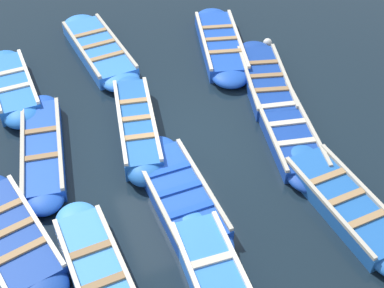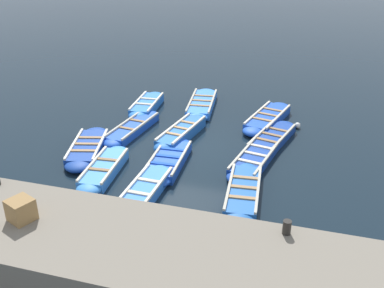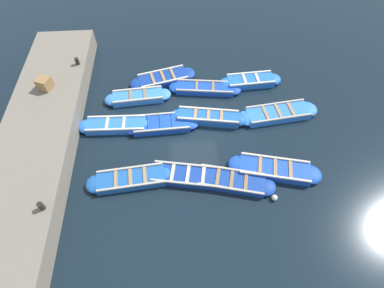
{
  "view_description": "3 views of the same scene",
  "coord_description": "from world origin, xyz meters",
  "px_view_note": "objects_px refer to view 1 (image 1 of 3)",
  "views": [
    {
      "loc": [
        8.06,
        -2.54,
        7.72
      ],
      "look_at": [
        0.25,
        0.35,
        0.15
      ],
      "focal_mm": 50.0,
      "sensor_mm": 36.0,
      "label": 1
    },
    {
      "loc": [
        14.34,
        4.16,
        7.43
      ],
      "look_at": [
        0.51,
        0.17,
        0.39
      ],
      "focal_mm": 42.0,
      "sensor_mm": 36.0,
      "label": 2
    },
    {
      "loc": [
        0.72,
        8.66,
        10.82
      ],
      "look_at": [
        0.2,
        0.98,
        0.33
      ],
      "focal_mm": 28.0,
      "sensor_mm": 36.0,
      "label": 3
    }
  ],
  "objects_px": {
    "boat_bow_out": "(286,128)",
    "boat_outer_left": "(11,236)",
    "boat_mid_row": "(219,285)",
    "boat_end_of_row": "(180,195)",
    "boat_far_corner": "(137,126)",
    "boat_centre": "(12,86)",
    "boat_inner_gap": "(99,50)",
    "boat_broadside": "(42,149)",
    "boat_alongside": "(221,45)",
    "boat_near_quay": "(98,272)",
    "boat_tucked": "(266,81)",
    "buoy_orange_near": "(268,43)",
    "boat_drifting": "(344,203)"
  },
  "relations": [
    {
      "from": "boat_far_corner",
      "to": "boat_outer_left",
      "type": "distance_m",
      "value": 3.58
    },
    {
      "from": "boat_mid_row",
      "to": "boat_drifting",
      "type": "distance_m",
      "value": 3.01
    },
    {
      "from": "boat_drifting",
      "to": "boat_near_quay",
      "type": "distance_m",
      "value": 4.68
    },
    {
      "from": "boat_bow_out",
      "to": "boat_tucked",
      "type": "height_order",
      "value": "boat_tucked"
    },
    {
      "from": "boat_near_quay",
      "to": "boat_tucked",
      "type": "bearing_deg",
      "value": 128.19
    },
    {
      "from": "boat_mid_row",
      "to": "boat_end_of_row",
      "type": "relative_size",
      "value": 0.98
    },
    {
      "from": "boat_end_of_row",
      "to": "boat_outer_left",
      "type": "height_order",
      "value": "same"
    },
    {
      "from": "boat_drifting",
      "to": "boat_end_of_row",
      "type": "height_order",
      "value": "boat_end_of_row"
    },
    {
      "from": "boat_bow_out",
      "to": "boat_outer_left",
      "type": "bearing_deg",
      "value": -80.89
    },
    {
      "from": "boat_end_of_row",
      "to": "boat_far_corner",
      "type": "height_order",
      "value": "boat_far_corner"
    },
    {
      "from": "boat_drifting",
      "to": "boat_inner_gap",
      "type": "relative_size",
      "value": 0.91
    },
    {
      "from": "boat_inner_gap",
      "to": "boat_near_quay",
      "type": "bearing_deg",
      "value": -13.1
    },
    {
      "from": "boat_mid_row",
      "to": "boat_broadside",
      "type": "bearing_deg",
      "value": -153.07
    },
    {
      "from": "boat_centre",
      "to": "boat_outer_left",
      "type": "distance_m",
      "value": 4.57
    },
    {
      "from": "boat_bow_out",
      "to": "boat_inner_gap",
      "type": "xyz_separation_m",
      "value": [
        -4.48,
        -3.12,
        0.02
      ]
    },
    {
      "from": "boat_centre",
      "to": "boat_alongside",
      "type": "xyz_separation_m",
      "value": [
        -0.02,
        5.38,
        -0.01
      ]
    },
    {
      "from": "boat_mid_row",
      "to": "buoy_orange_near",
      "type": "xyz_separation_m",
      "value": [
        -6.49,
        4.09,
        -0.05
      ]
    },
    {
      "from": "boat_drifting",
      "to": "buoy_orange_near",
      "type": "bearing_deg",
      "value": 168.02
    },
    {
      "from": "boat_mid_row",
      "to": "boat_drifting",
      "type": "xyz_separation_m",
      "value": [
        -0.83,
        2.89,
        -0.01
      ]
    },
    {
      "from": "boat_end_of_row",
      "to": "boat_broadside",
      "type": "relative_size",
      "value": 0.95
    },
    {
      "from": "boat_bow_out",
      "to": "boat_near_quay",
      "type": "xyz_separation_m",
      "value": [
        2.22,
        -4.68,
        0.02
      ]
    },
    {
      "from": "boat_bow_out",
      "to": "boat_outer_left",
      "type": "relative_size",
      "value": 1.09
    },
    {
      "from": "boat_alongside",
      "to": "boat_end_of_row",
      "type": "xyz_separation_m",
      "value": [
        4.67,
        -2.79,
        -0.01
      ]
    },
    {
      "from": "boat_tucked",
      "to": "boat_inner_gap",
      "type": "xyz_separation_m",
      "value": [
        -2.74,
        -3.48,
        0.02
      ]
    },
    {
      "from": "boat_far_corner",
      "to": "boat_near_quay",
      "type": "bearing_deg",
      "value": -25.95
    },
    {
      "from": "boat_inner_gap",
      "to": "boat_outer_left",
      "type": "xyz_separation_m",
      "value": [
        5.44,
        -2.84,
        -0.0
      ]
    },
    {
      "from": "boat_outer_left",
      "to": "boat_broadside",
      "type": "bearing_deg",
      "value": 157.8
    },
    {
      "from": "boat_tucked",
      "to": "boat_near_quay",
      "type": "height_order",
      "value": "boat_near_quay"
    },
    {
      "from": "boat_tucked",
      "to": "boat_far_corner",
      "type": "distance_m",
      "value": 3.47
    },
    {
      "from": "boat_drifting",
      "to": "boat_outer_left",
      "type": "xyz_separation_m",
      "value": [
        -1.37,
        -5.96,
        0.0
      ]
    },
    {
      "from": "boat_bow_out",
      "to": "boat_drifting",
      "type": "relative_size",
      "value": 1.08
    },
    {
      "from": "boat_centre",
      "to": "boat_alongside",
      "type": "distance_m",
      "value": 5.38
    },
    {
      "from": "buoy_orange_near",
      "to": "boat_bow_out",
      "type": "bearing_deg",
      "value": -19.77
    },
    {
      "from": "boat_bow_out",
      "to": "boat_outer_left",
      "type": "height_order",
      "value": "boat_outer_left"
    },
    {
      "from": "boat_end_of_row",
      "to": "buoy_orange_near",
      "type": "distance_m",
      "value": 5.97
    },
    {
      "from": "boat_broadside",
      "to": "boat_near_quay",
      "type": "relative_size",
      "value": 1.13
    },
    {
      "from": "boat_mid_row",
      "to": "boat_drifting",
      "type": "relative_size",
      "value": 0.96
    },
    {
      "from": "boat_mid_row",
      "to": "boat_far_corner",
      "type": "distance_m",
      "value": 4.3
    },
    {
      "from": "boat_end_of_row",
      "to": "boat_inner_gap",
      "type": "bearing_deg",
      "value": -177.05
    },
    {
      "from": "boat_tucked",
      "to": "boat_outer_left",
      "type": "bearing_deg",
      "value": -66.84
    },
    {
      "from": "boat_bow_out",
      "to": "boat_tucked",
      "type": "bearing_deg",
      "value": 168.37
    },
    {
      "from": "boat_tucked",
      "to": "boat_alongside",
      "type": "bearing_deg",
      "value": -167.56
    },
    {
      "from": "boat_end_of_row",
      "to": "boat_far_corner",
      "type": "xyz_separation_m",
      "value": [
        -2.2,
        -0.21,
        0.05
      ]
    },
    {
      "from": "boat_drifting",
      "to": "boat_far_corner",
      "type": "height_order",
      "value": "boat_far_corner"
    },
    {
      "from": "boat_drifting",
      "to": "boat_end_of_row",
      "type": "bearing_deg",
      "value": -114.08
    },
    {
      "from": "boat_drifting",
      "to": "boat_outer_left",
      "type": "relative_size",
      "value": 1.01
    },
    {
      "from": "boat_bow_out",
      "to": "boat_centre",
      "type": "bearing_deg",
      "value": -123.44
    },
    {
      "from": "boat_tucked",
      "to": "boat_outer_left",
      "type": "relative_size",
      "value": 1.01
    },
    {
      "from": "boat_drifting",
      "to": "buoy_orange_near",
      "type": "xyz_separation_m",
      "value": [
        -5.66,
        1.2,
        -0.04
      ]
    },
    {
      "from": "boat_inner_gap",
      "to": "boat_broadside",
      "type": "relative_size",
      "value": 1.07
    }
  ]
}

